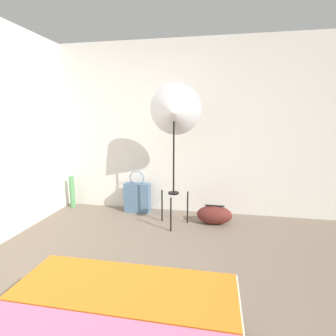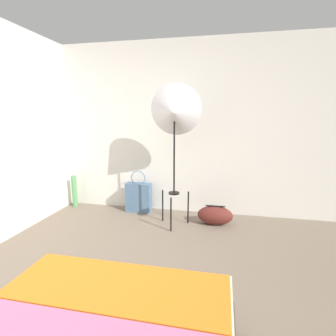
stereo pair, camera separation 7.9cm
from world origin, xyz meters
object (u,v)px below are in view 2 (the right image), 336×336
(photo_umbrella, at_px, (174,112))
(duffel_bag, at_px, (215,215))
(tote_bag, at_px, (139,197))
(paper_roll, at_px, (74,191))

(photo_umbrella, xyz_separation_m, duffel_bag, (0.56, 0.14, -1.41))
(tote_bag, height_order, duffel_bag, tote_bag)
(duffel_bag, relative_size, paper_roll, 0.93)
(tote_bag, xyz_separation_m, duffel_bag, (1.21, -0.27, -0.10))
(photo_umbrella, bearing_deg, duffel_bag, 14.02)
(photo_umbrella, height_order, tote_bag, photo_umbrella)
(tote_bag, distance_m, duffel_bag, 1.24)
(paper_roll, bearing_deg, duffel_bag, -6.80)
(duffel_bag, distance_m, paper_roll, 2.35)
(tote_bag, xyz_separation_m, paper_roll, (-1.12, 0.00, 0.03))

